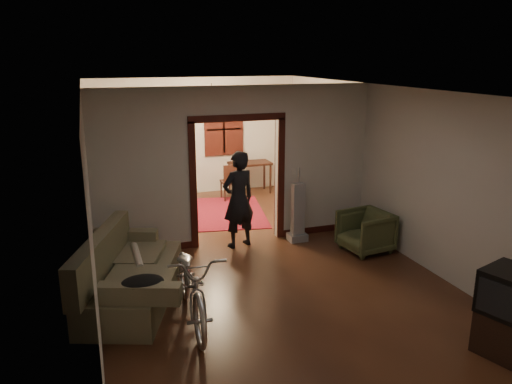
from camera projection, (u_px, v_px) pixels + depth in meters
name	position (u px, v px, depth m)	size (l,w,h in m)	color
floor	(250.00, 255.00, 8.49)	(5.00, 8.50, 0.01)	#341B10
ceiling	(250.00, 88.00, 7.74)	(5.00, 8.50, 0.01)	white
wall_back	(195.00, 137.00, 12.00)	(5.00, 0.02, 2.80)	beige
wall_left	(89.00, 188.00, 7.34)	(0.02, 8.50, 2.80)	beige
wall_right	(383.00, 165.00, 8.89)	(0.02, 8.50, 2.80)	beige
partition_wall	(237.00, 166.00, 8.80)	(5.00, 0.14, 2.80)	beige
door_casing	(237.00, 183.00, 8.88)	(1.74, 0.20, 2.32)	#34110C
far_window	(224.00, 129.00, 12.14)	(0.98, 0.06, 1.28)	black
chandelier	(212.00, 103.00, 10.15)	(0.24, 0.24, 0.24)	#FFE0A5
light_switch	(293.00, 171.00, 9.10)	(0.08, 0.01, 0.12)	silver
sofa	(132.00, 267.00, 6.80)	(0.98, 2.19, 1.01)	brown
rolled_paper	(137.00, 256.00, 7.10)	(0.11, 0.11, 0.85)	beige
jacket	(142.00, 282.00, 5.94)	(0.51, 0.38, 0.15)	black
bicycle	(192.00, 283.00, 6.30)	(0.68, 1.95, 1.03)	silver
armchair	(365.00, 232.00, 8.59)	(0.76, 0.78, 0.71)	#414828
tv_stand	(505.00, 332.00, 5.67)	(0.56, 0.51, 0.51)	black
crt_tv	(511.00, 292.00, 5.53)	(0.59, 0.53, 0.51)	black
vacuum	(298.00, 212.00, 9.03)	(0.33, 0.27, 1.09)	gray
person	(238.00, 199.00, 8.70)	(0.63, 0.41, 1.72)	black
oriental_rug	(222.00, 212.00, 10.78)	(1.78, 2.34, 0.02)	maroon
locker	(142.00, 166.00, 11.36)	(0.86, 0.48, 1.72)	black
globe	(139.00, 118.00, 11.08)	(0.26, 0.26, 0.26)	#1E5972
desk	(250.00, 178.00, 12.27)	(1.02, 0.57, 0.75)	black
desk_chair	(230.00, 182.00, 11.67)	(0.38, 0.38, 0.86)	black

